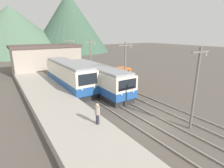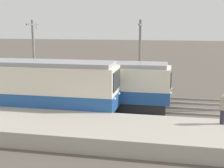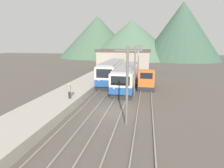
# 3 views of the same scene
# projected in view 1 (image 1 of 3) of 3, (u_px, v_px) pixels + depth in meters

# --- Properties ---
(ground_plane) EXTENTS (200.00, 200.00, 0.00)m
(ground_plane) POSITION_uv_depth(u_px,v_px,m) (152.00, 122.00, 15.32)
(ground_plane) COLOR #564F47
(platform_left) EXTENTS (4.50, 54.00, 0.86)m
(platform_left) POSITION_uv_depth(u_px,v_px,m) (87.00, 140.00, 11.88)
(platform_left) COLOR #ADA599
(platform_left) RESTS_ON ground
(track_left) EXTENTS (1.54, 60.00, 0.14)m
(track_left) POSITION_uv_depth(u_px,v_px,m) (129.00, 130.00, 13.92)
(track_left) COLOR gray
(track_left) RESTS_ON ground
(track_center) EXTENTS (1.54, 60.00, 0.14)m
(track_center) POSITION_uv_depth(u_px,v_px,m) (154.00, 120.00, 15.41)
(track_center) COLOR gray
(track_center) RESTS_ON ground
(track_right) EXTENTS (1.54, 60.00, 0.14)m
(track_right) POSITION_uv_depth(u_px,v_px,m) (176.00, 112.00, 17.00)
(track_right) COLOR gray
(track_right) RESTS_ON ground
(commuter_train_left) EXTENTS (2.84, 12.02, 3.77)m
(commuter_train_left) POSITION_uv_depth(u_px,v_px,m) (69.00, 77.00, 24.01)
(commuter_train_left) COLOR #28282B
(commuter_train_left) RESTS_ON ground
(commuter_train_center) EXTENTS (2.84, 13.54, 3.45)m
(commuter_train_center) POSITION_uv_depth(u_px,v_px,m) (96.00, 79.00, 23.41)
(commuter_train_center) COLOR #28282B
(commuter_train_center) RESTS_ON ground
(shunting_locomotive) EXTENTS (2.40, 5.66, 3.00)m
(shunting_locomotive) POSITION_uv_depth(u_px,v_px,m) (114.00, 78.00, 25.27)
(shunting_locomotive) COLOR #28282B
(shunting_locomotive) RESTS_ON ground
(catenary_mast_near) EXTENTS (2.00, 0.20, 6.52)m
(catenary_mast_near) POSITION_uv_depth(u_px,v_px,m) (196.00, 87.00, 13.23)
(catenary_mast_near) COLOR slate
(catenary_mast_near) RESTS_ON ground
(catenary_mast_mid) EXTENTS (2.00, 0.20, 6.52)m
(catenary_mast_mid) POSITION_uv_depth(u_px,v_px,m) (125.00, 68.00, 20.23)
(catenary_mast_mid) COLOR slate
(catenary_mast_mid) RESTS_ON ground
(catenary_mast_far) EXTENTS (2.00, 0.20, 6.52)m
(catenary_mast_far) POSITION_uv_depth(u_px,v_px,m) (91.00, 59.00, 27.23)
(catenary_mast_far) COLOR slate
(catenary_mast_far) RESTS_ON ground
(catenary_mast_distant) EXTENTS (2.00, 0.20, 6.52)m
(catenary_mast_distant) POSITION_uv_depth(u_px,v_px,m) (71.00, 54.00, 34.23)
(catenary_mast_distant) COLOR slate
(catenary_mast_distant) RESTS_ON ground
(person_on_platform) EXTENTS (0.38, 0.38, 1.67)m
(person_on_platform) POSITION_uv_depth(u_px,v_px,m) (97.00, 113.00, 12.96)
(person_on_platform) COLOR #282833
(person_on_platform) RESTS_ON platform_left
(station_building) EXTENTS (12.60, 6.30, 5.38)m
(station_building) POSITION_uv_depth(u_px,v_px,m) (47.00, 59.00, 34.14)
(station_building) COLOR #AD9E8E
(station_building) RESTS_ON ground
(mountain_backdrop) EXTENTS (74.38, 46.25, 23.36)m
(mountain_backdrop) POSITION_uv_depth(u_px,v_px,m) (9.00, 26.00, 64.74)
(mountain_backdrop) COLOR #47664C
(mountain_backdrop) RESTS_ON ground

